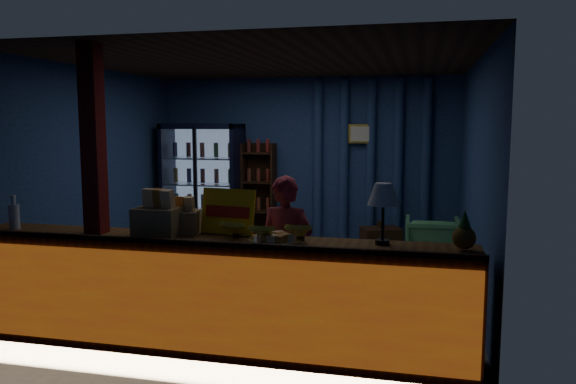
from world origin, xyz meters
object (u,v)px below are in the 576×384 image
at_px(shopkeeper, 285,254).
at_px(green_chair, 432,242).
at_px(table_lamp, 383,197).
at_px(pastry_tray, 275,239).

distance_m(shopkeeper, green_chair, 3.10).
bearing_deg(shopkeeper, green_chair, 69.27).
xyz_separation_m(green_chair, table_lamp, (-0.47, -3.18, 1.01)).
bearing_deg(table_lamp, shopkeeper, 154.59).
height_order(shopkeeper, green_chair, shopkeeper).
relative_size(green_chair, table_lamp, 1.46).
height_order(shopkeeper, pastry_tray, shopkeeper).
bearing_deg(green_chair, table_lamp, 81.03).
distance_m(shopkeeper, pastry_tray, 0.60).
relative_size(shopkeeper, table_lamp, 2.92).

